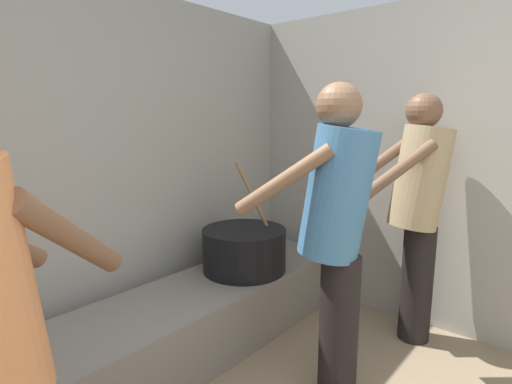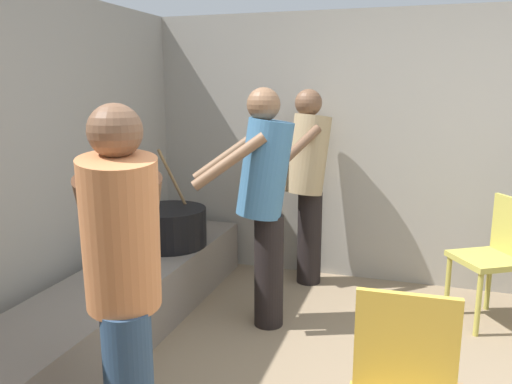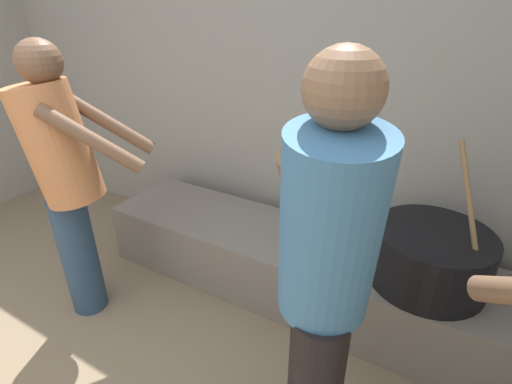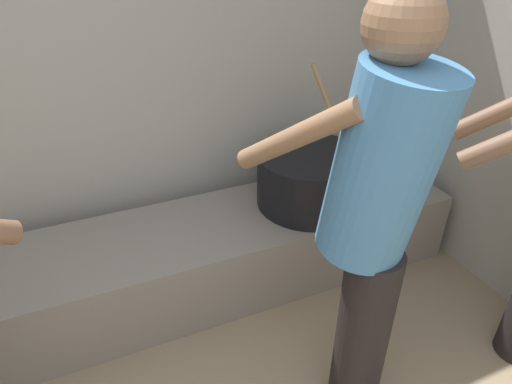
% 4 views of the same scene
% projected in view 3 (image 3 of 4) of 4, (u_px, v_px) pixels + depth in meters
% --- Properties ---
extents(block_enclosure_rear, '(4.89, 0.20, 2.22)m').
position_uv_depth(block_enclosure_rear, '(245.00, 95.00, 2.70)').
color(block_enclosure_rear, '#9E998E').
rests_on(block_enclosure_rear, ground_plane).
extents(hearth_ledge, '(2.79, 0.60, 0.41)m').
position_uv_depth(hearth_ledge, '(310.00, 272.00, 2.35)').
color(hearth_ledge, slate).
rests_on(hearth_ledge, ground_plane).
extents(cooking_pot_main, '(0.57, 0.57, 0.75)m').
position_uv_depth(cooking_pot_main, '(430.00, 257.00, 1.90)').
color(cooking_pot_main, black).
rests_on(cooking_pot_main, hearth_ledge).
extents(cook_in_orange_shirt, '(0.72, 0.62, 1.57)m').
position_uv_depth(cook_in_orange_shirt, '(65.00, 175.00, 1.99)').
color(cook_in_orange_shirt, navy).
rests_on(cook_in_orange_shirt, ground_plane).
extents(cook_in_blue_shirt, '(0.55, 0.74, 1.62)m').
position_uv_depth(cook_in_blue_shirt, '(325.00, 275.00, 1.20)').
color(cook_in_blue_shirt, black).
rests_on(cook_in_blue_shirt, ground_plane).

